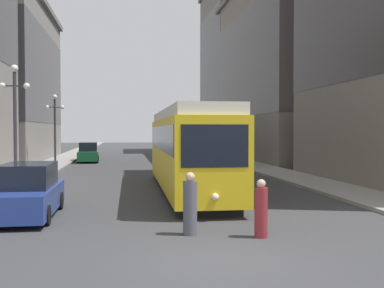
{
  "coord_description": "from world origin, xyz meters",
  "views": [
    {
      "loc": [
        -2.24,
        -10.07,
        2.96
      ],
      "look_at": [
        0.23,
        6.27,
        2.45
      ],
      "focal_mm": 42.76,
      "sensor_mm": 36.0,
      "label": 1
    }
  ],
  "objects_px": {
    "streetcar": "(187,148)",
    "parked_car_left_mid": "(28,192)",
    "transit_bus": "(204,142)",
    "pedestrian_crossing_far": "(190,206)",
    "parked_car_left_near": "(88,153)",
    "pedestrian_crossing_near": "(261,210)",
    "lamp_post_left_near": "(15,108)",
    "lamp_post_left_far": "(55,119)"
  },
  "relations": [
    {
      "from": "streetcar",
      "to": "parked_car_left_mid",
      "type": "xyz_separation_m",
      "value": [
        -6.21,
        -5.36,
        -1.26
      ]
    },
    {
      "from": "transit_bus",
      "to": "parked_car_left_mid",
      "type": "bearing_deg",
      "value": -113.09
    },
    {
      "from": "transit_bus",
      "to": "pedestrian_crossing_far",
      "type": "xyz_separation_m",
      "value": [
        -5.09,
        -26.25,
        -1.12
      ]
    },
    {
      "from": "parked_car_left_near",
      "to": "pedestrian_crossing_near",
      "type": "bearing_deg",
      "value": -79.76
    },
    {
      "from": "pedestrian_crossing_near",
      "to": "lamp_post_left_near",
      "type": "height_order",
      "value": "lamp_post_left_near"
    },
    {
      "from": "parked_car_left_mid",
      "to": "lamp_post_left_far",
      "type": "height_order",
      "value": "lamp_post_left_far"
    },
    {
      "from": "parked_car_left_near",
      "to": "lamp_post_left_far",
      "type": "distance_m",
      "value": 8.34
    },
    {
      "from": "streetcar",
      "to": "lamp_post_left_far",
      "type": "height_order",
      "value": "lamp_post_left_far"
    },
    {
      "from": "lamp_post_left_near",
      "to": "transit_bus",
      "type": "bearing_deg",
      "value": 53.2
    },
    {
      "from": "transit_bus",
      "to": "parked_car_left_mid",
      "type": "relative_size",
      "value": 2.59
    },
    {
      "from": "parked_car_left_near",
      "to": "lamp_post_left_near",
      "type": "xyz_separation_m",
      "value": [
        -1.9,
        -20.5,
        3.16
      ]
    },
    {
      "from": "streetcar",
      "to": "pedestrian_crossing_near",
      "type": "distance_m",
      "value": 9.51
    },
    {
      "from": "pedestrian_crossing_far",
      "to": "lamp_post_left_near",
      "type": "xyz_separation_m",
      "value": [
        -6.96,
        10.14,
        3.18
      ]
    },
    {
      "from": "streetcar",
      "to": "parked_car_left_near",
      "type": "bearing_deg",
      "value": 106.58
    },
    {
      "from": "pedestrian_crossing_far",
      "to": "lamp_post_left_near",
      "type": "distance_m",
      "value": 12.71
    },
    {
      "from": "parked_car_left_near",
      "to": "pedestrian_crossing_far",
      "type": "bearing_deg",
      "value": -82.91
    },
    {
      "from": "pedestrian_crossing_near",
      "to": "lamp_post_left_far",
      "type": "relative_size",
      "value": 0.29
    },
    {
      "from": "lamp_post_left_near",
      "to": "streetcar",
      "type": "bearing_deg",
      "value": -9.62
    },
    {
      "from": "pedestrian_crossing_near",
      "to": "lamp_post_left_near",
      "type": "relative_size",
      "value": 0.27
    },
    {
      "from": "parked_car_left_near",
      "to": "lamp_post_left_near",
      "type": "height_order",
      "value": "lamp_post_left_near"
    },
    {
      "from": "streetcar",
      "to": "parked_car_left_near",
      "type": "distance_m",
      "value": 22.77
    },
    {
      "from": "parked_car_left_mid",
      "to": "streetcar",
      "type": "bearing_deg",
      "value": 40.93
    },
    {
      "from": "lamp_post_left_far",
      "to": "streetcar",
      "type": "bearing_deg",
      "value": -60.44
    },
    {
      "from": "transit_bus",
      "to": "lamp_post_left_far",
      "type": "height_order",
      "value": "lamp_post_left_far"
    },
    {
      "from": "transit_bus",
      "to": "parked_car_left_near",
      "type": "xyz_separation_m",
      "value": [
        -10.15,
        4.39,
        -1.1
      ]
    },
    {
      "from": "parked_car_left_mid",
      "to": "lamp_post_left_near",
      "type": "relative_size",
      "value": 0.81
    },
    {
      "from": "parked_car_left_near",
      "to": "lamp_post_left_far",
      "type": "bearing_deg",
      "value": -106.35
    },
    {
      "from": "transit_bus",
      "to": "pedestrian_crossing_near",
      "type": "xyz_separation_m",
      "value": [
        -3.21,
        -26.87,
        -1.2
      ]
    },
    {
      "from": "pedestrian_crossing_near",
      "to": "pedestrian_crossing_far",
      "type": "height_order",
      "value": "pedestrian_crossing_far"
    },
    {
      "from": "pedestrian_crossing_far",
      "to": "lamp_post_left_near",
      "type": "height_order",
      "value": "lamp_post_left_near"
    },
    {
      "from": "lamp_post_left_far",
      "to": "parked_car_left_mid",
      "type": "bearing_deg",
      "value": -84.48
    },
    {
      "from": "lamp_post_left_near",
      "to": "pedestrian_crossing_near",
      "type": "bearing_deg",
      "value": -50.59
    },
    {
      "from": "parked_car_left_mid",
      "to": "pedestrian_crossing_near",
      "type": "distance_m",
      "value": 8.03
    },
    {
      "from": "pedestrian_crossing_far",
      "to": "streetcar",
      "type": "bearing_deg",
      "value": 169.45
    },
    {
      "from": "streetcar",
      "to": "parked_car_left_mid",
      "type": "height_order",
      "value": "streetcar"
    },
    {
      "from": "transit_bus",
      "to": "parked_car_left_near",
      "type": "relative_size",
      "value": 2.46
    },
    {
      "from": "transit_bus",
      "to": "lamp_post_left_far",
      "type": "relative_size",
      "value": 2.26
    },
    {
      "from": "streetcar",
      "to": "lamp_post_left_far",
      "type": "xyz_separation_m",
      "value": [
        -8.11,
        14.3,
        1.66
      ]
    },
    {
      "from": "parked_car_left_mid",
      "to": "lamp_post_left_far",
      "type": "bearing_deg",
      "value": 95.67
    },
    {
      "from": "transit_bus",
      "to": "pedestrian_crossing_near",
      "type": "height_order",
      "value": "transit_bus"
    },
    {
      "from": "parked_car_left_mid",
      "to": "lamp_post_left_near",
      "type": "height_order",
      "value": "lamp_post_left_near"
    },
    {
      "from": "pedestrian_crossing_near",
      "to": "transit_bus",
      "type": "bearing_deg",
      "value": -137.73
    }
  ]
}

